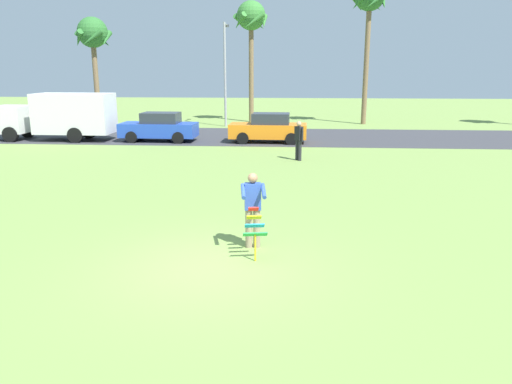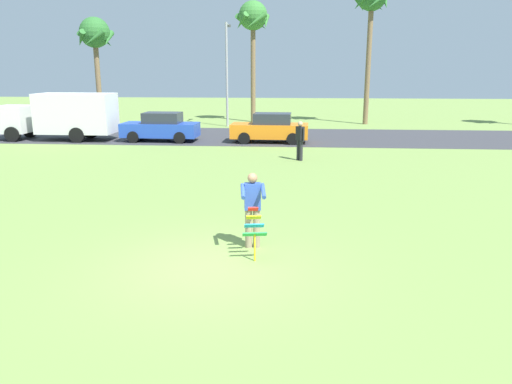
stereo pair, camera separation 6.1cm
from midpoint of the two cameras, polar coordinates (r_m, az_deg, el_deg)
ground_plane at (r=10.27m, az=-5.47°, el=-8.68°), size 120.00×120.00×0.00m
road_strip at (r=29.75m, az=0.92°, el=6.45°), size 120.00×8.00×0.01m
person_kite_flyer at (r=11.01m, az=-0.53°, el=-1.79°), size 0.60×0.70×1.73m
kite_held at (r=10.47m, az=-0.34°, el=-4.06°), size 0.53×0.68×1.06m
parked_truck_white_box at (r=30.11m, az=-21.73°, el=8.25°), size 6.71×2.14×2.62m
parked_car_blue at (r=28.21m, az=-11.19°, el=7.34°), size 4.24×1.92×1.60m
parked_car_orange at (r=27.25m, az=1.41°, el=7.37°), size 4.24×1.92×1.60m
palm_tree_left_near at (r=37.95m, az=-18.40°, el=16.68°), size 2.58×2.71×7.47m
palm_tree_right_near at (r=38.10m, az=-0.62°, el=19.16°), size 2.58×2.71×8.76m
palm_tree_centre_far at (r=37.43m, az=12.94°, el=20.55°), size 2.58×2.71×9.92m
streetlight_pole at (r=35.04m, az=-3.63°, el=14.12°), size 0.24×1.65×7.00m
person_walker_near at (r=21.87m, az=4.88°, el=6.08°), size 0.40×0.47×1.73m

